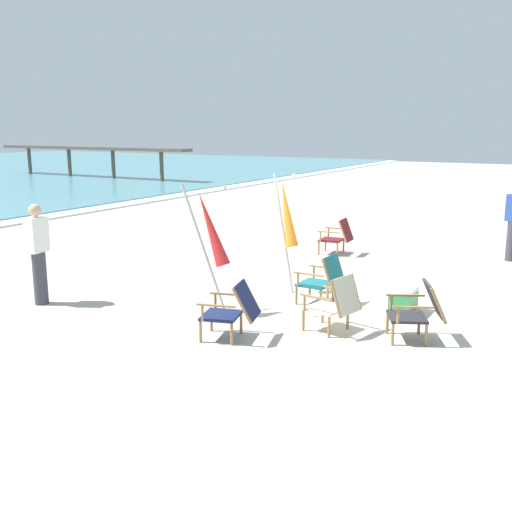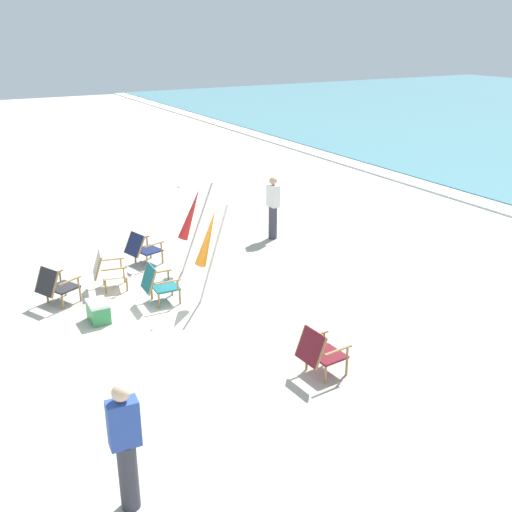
{
  "view_description": "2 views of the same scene",
  "coord_description": "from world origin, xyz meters",
  "px_view_note": "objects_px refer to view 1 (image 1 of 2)",
  "views": [
    {
      "loc": [
        -9.55,
        -3.52,
        2.81
      ],
      "look_at": [
        -1.21,
        1.22,
        0.74
      ],
      "focal_mm": 42.0,
      "sensor_mm": 36.0,
      "label": 1
    },
    {
      "loc": [
        9.43,
        -3.46,
        5.15
      ],
      "look_at": [
        -0.47,
        2.1,
        0.78
      ],
      "focal_mm": 42.0,
      "sensor_mm": 36.0,
      "label": 2
    }
  ],
  "objects_px": {
    "beach_chair_back_right": "(419,309)",
    "umbrella_furled_orange": "(287,214)",
    "beach_chair_front_right": "(338,236)",
    "person_by_waterline": "(38,253)",
    "beach_chair_far_center": "(335,302)",
    "beach_chair_back_left": "(233,309)",
    "beach_chair_front_left": "(324,278)",
    "cooler_box": "(403,300)",
    "umbrella_furled_red": "(211,230)"
  },
  "relations": [
    {
      "from": "beach_chair_far_center",
      "to": "beach_chair_front_left",
      "type": "distance_m",
      "value": 1.35
    },
    {
      "from": "beach_chair_far_center",
      "to": "beach_chair_front_left",
      "type": "relative_size",
      "value": 1.0
    },
    {
      "from": "beach_chair_back_left",
      "to": "person_by_waterline",
      "type": "relative_size",
      "value": 0.54
    },
    {
      "from": "beach_chair_back_right",
      "to": "person_by_waterline",
      "type": "height_order",
      "value": "person_by_waterline"
    },
    {
      "from": "beach_chair_front_right",
      "to": "cooler_box",
      "type": "distance_m",
      "value": 4.35
    },
    {
      "from": "beach_chair_far_center",
      "to": "person_by_waterline",
      "type": "relative_size",
      "value": 0.5
    },
    {
      "from": "beach_chair_front_right",
      "to": "umbrella_furled_orange",
      "type": "relative_size",
      "value": 0.4
    },
    {
      "from": "beach_chair_front_right",
      "to": "beach_chair_front_left",
      "type": "bearing_deg",
      "value": -161.39
    },
    {
      "from": "beach_chair_back_right",
      "to": "cooler_box",
      "type": "distance_m",
      "value": 1.24
    },
    {
      "from": "beach_chair_front_right",
      "to": "person_by_waterline",
      "type": "height_order",
      "value": "person_by_waterline"
    },
    {
      "from": "beach_chair_front_left",
      "to": "beach_chair_far_center",
      "type": "bearing_deg",
      "value": -149.99
    },
    {
      "from": "beach_chair_back_right",
      "to": "umbrella_furled_red",
      "type": "height_order",
      "value": "umbrella_furled_red"
    },
    {
      "from": "beach_chair_front_left",
      "to": "umbrella_furled_red",
      "type": "distance_m",
      "value": 2.02
    },
    {
      "from": "beach_chair_back_left",
      "to": "umbrella_furled_orange",
      "type": "height_order",
      "value": "umbrella_furled_orange"
    },
    {
      "from": "beach_chair_front_left",
      "to": "beach_chair_back_right",
      "type": "bearing_deg",
      "value": -116.92
    },
    {
      "from": "beach_chair_back_right",
      "to": "beach_chair_front_left",
      "type": "bearing_deg",
      "value": 63.08
    },
    {
      "from": "beach_chair_back_left",
      "to": "beach_chair_front_left",
      "type": "height_order",
      "value": "beach_chair_front_left"
    },
    {
      "from": "umbrella_furled_orange",
      "to": "cooler_box",
      "type": "bearing_deg",
      "value": -96.96
    },
    {
      "from": "beach_chair_far_center",
      "to": "beach_chair_front_left",
      "type": "height_order",
      "value": "same"
    },
    {
      "from": "beach_chair_back_left",
      "to": "beach_chair_front_right",
      "type": "distance_m",
      "value": 5.9
    },
    {
      "from": "beach_chair_far_center",
      "to": "umbrella_furled_orange",
      "type": "relative_size",
      "value": 0.4
    },
    {
      "from": "beach_chair_front_right",
      "to": "umbrella_furled_orange",
      "type": "distance_m",
      "value": 3.42
    },
    {
      "from": "beach_chair_back_left",
      "to": "umbrella_furled_red",
      "type": "xyz_separation_m",
      "value": [
        0.83,
        0.89,
        0.87
      ]
    },
    {
      "from": "beach_chair_front_right",
      "to": "cooler_box",
      "type": "height_order",
      "value": "beach_chair_front_right"
    },
    {
      "from": "beach_chair_front_left",
      "to": "beach_chair_front_right",
      "type": "distance_m",
      "value": 3.94
    },
    {
      "from": "beach_chair_far_center",
      "to": "beach_chair_back_right",
      "type": "height_order",
      "value": "beach_chair_far_center"
    },
    {
      "from": "person_by_waterline",
      "to": "cooler_box",
      "type": "height_order",
      "value": "person_by_waterline"
    },
    {
      "from": "beach_chair_front_right",
      "to": "umbrella_furled_red",
      "type": "xyz_separation_m",
      "value": [
        -5.01,
        0.05,
        0.86
      ]
    },
    {
      "from": "beach_chair_front_left",
      "to": "cooler_box",
      "type": "xyz_separation_m",
      "value": [
        0.2,
        -1.25,
        -0.23
      ]
    },
    {
      "from": "beach_chair_front_left",
      "to": "beach_chair_back_right",
      "type": "xyz_separation_m",
      "value": [
        -0.9,
        -1.77,
        -0.0
      ]
    },
    {
      "from": "umbrella_furled_orange",
      "to": "umbrella_furled_red",
      "type": "bearing_deg",
      "value": 166.92
    },
    {
      "from": "umbrella_furled_orange",
      "to": "umbrella_furled_red",
      "type": "distance_m",
      "value": 1.78
    },
    {
      "from": "beach_chair_front_right",
      "to": "beach_chair_back_right",
      "type": "bearing_deg",
      "value": -146.83
    },
    {
      "from": "person_by_waterline",
      "to": "umbrella_furled_orange",
      "type": "bearing_deg",
      "value": -48.68
    },
    {
      "from": "beach_chair_back_right",
      "to": "beach_chair_front_right",
      "type": "bearing_deg",
      "value": 33.17
    },
    {
      "from": "umbrella_furled_red",
      "to": "umbrella_furled_orange",
      "type": "bearing_deg",
      "value": -13.08
    },
    {
      "from": "umbrella_furled_red",
      "to": "cooler_box",
      "type": "height_order",
      "value": "umbrella_furled_red"
    },
    {
      "from": "beach_chair_far_center",
      "to": "umbrella_furled_orange",
      "type": "bearing_deg",
      "value": 44.06
    },
    {
      "from": "beach_chair_far_center",
      "to": "umbrella_furled_red",
      "type": "relative_size",
      "value": 0.41
    },
    {
      "from": "beach_chair_front_left",
      "to": "umbrella_furled_red",
      "type": "relative_size",
      "value": 0.41
    },
    {
      "from": "beach_chair_far_center",
      "to": "cooler_box",
      "type": "height_order",
      "value": "beach_chair_far_center"
    },
    {
      "from": "beach_chair_far_center",
      "to": "umbrella_furled_red",
      "type": "bearing_deg",
      "value": 92.98
    },
    {
      "from": "cooler_box",
      "to": "umbrella_furled_red",
      "type": "bearing_deg",
      "value": 119.91
    },
    {
      "from": "beach_chair_back_right",
      "to": "umbrella_furled_orange",
      "type": "relative_size",
      "value": 0.44
    },
    {
      "from": "beach_chair_far_center",
      "to": "person_by_waterline",
      "type": "bearing_deg",
      "value": 102.92
    },
    {
      "from": "beach_chair_front_right",
      "to": "beach_chair_back_right",
      "type": "height_order",
      "value": "beach_chair_front_right"
    },
    {
      "from": "beach_chair_front_left",
      "to": "umbrella_furled_orange",
      "type": "height_order",
      "value": "umbrella_furled_orange"
    },
    {
      "from": "beach_chair_back_left",
      "to": "beach_chair_back_right",
      "type": "bearing_deg",
      "value": -61.2
    },
    {
      "from": "beach_chair_back_left",
      "to": "beach_chair_back_right",
      "type": "distance_m",
      "value": 2.49
    },
    {
      "from": "beach_chair_back_right",
      "to": "person_by_waterline",
      "type": "relative_size",
      "value": 0.55
    }
  ]
}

